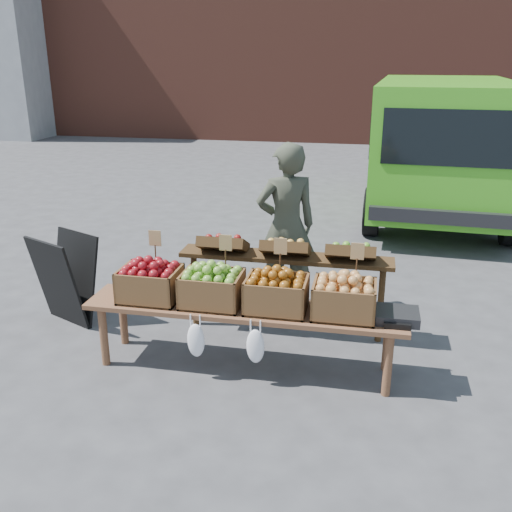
% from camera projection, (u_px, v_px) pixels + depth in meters
% --- Properties ---
extents(ground, '(80.00, 80.00, 0.00)m').
position_uv_depth(ground, '(307.00, 349.00, 5.26)').
color(ground, '#414143').
extents(delivery_van, '(2.50, 5.00, 2.19)m').
position_uv_depth(delivery_van, '(440.00, 149.00, 9.40)').
color(delivery_van, green).
rests_on(delivery_van, ground).
extents(vendor, '(0.76, 0.65, 1.75)m').
position_uv_depth(vendor, '(286.00, 226.00, 5.94)').
color(vendor, '#363A2D').
rests_on(vendor, ground).
extents(chalkboard_sign, '(0.69, 0.56, 0.92)m').
position_uv_depth(chalkboard_sign, '(66.00, 279.00, 5.67)').
color(chalkboard_sign, black).
rests_on(chalkboard_sign, ground).
extents(back_table, '(2.10, 0.44, 1.04)m').
position_uv_depth(back_table, '(285.00, 283.00, 5.41)').
color(back_table, '#392512').
rests_on(back_table, ground).
extents(display_bench, '(2.70, 0.56, 0.57)m').
position_uv_depth(display_bench, '(244.00, 337.00, 4.87)').
color(display_bench, brown).
rests_on(display_bench, ground).
extents(crate_golden_apples, '(0.50, 0.40, 0.28)m').
position_uv_depth(crate_golden_apples, '(150.00, 284.00, 4.89)').
color(crate_golden_apples, maroon).
rests_on(crate_golden_apples, display_bench).
extents(crate_russet_pears, '(0.50, 0.40, 0.28)m').
position_uv_depth(crate_russet_pears, '(212.00, 289.00, 4.78)').
color(crate_russet_pears, '#50842B').
rests_on(crate_russet_pears, display_bench).
extents(crate_red_apples, '(0.50, 0.40, 0.28)m').
position_uv_depth(crate_red_apples, '(277.00, 294.00, 4.68)').
color(crate_red_apples, '#97550C').
rests_on(crate_red_apples, display_bench).
extents(crate_green_apples, '(0.50, 0.40, 0.28)m').
position_uv_depth(crate_green_apples, '(344.00, 300.00, 4.58)').
color(crate_green_apples, '#B08E3F').
rests_on(crate_green_apples, display_bench).
extents(weighing_scale, '(0.34, 0.30, 0.08)m').
position_uv_depth(weighing_scale, '(397.00, 315.00, 4.53)').
color(weighing_scale, black).
rests_on(weighing_scale, display_bench).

